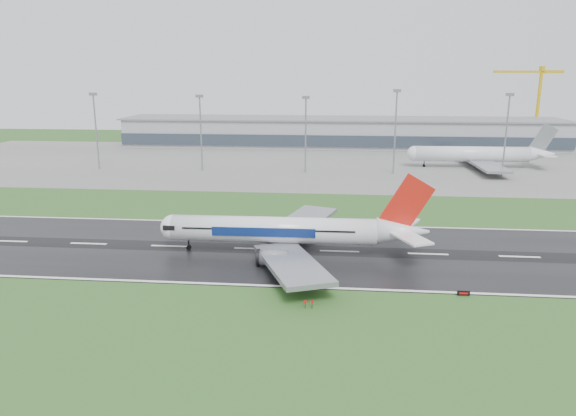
# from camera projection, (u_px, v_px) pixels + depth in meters

# --- Properties ---
(ground) EXTENTS (520.00, 520.00, 0.00)m
(ground) POSITION_uv_depth(u_px,v_px,m) (339.00, 252.00, 121.40)
(ground) COLOR #26501D
(ground) RESTS_ON ground
(runway) EXTENTS (400.00, 45.00, 0.10)m
(runway) POSITION_uv_depth(u_px,v_px,m) (339.00, 251.00, 121.38)
(runway) COLOR black
(runway) RESTS_ON ground
(apron) EXTENTS (400.00, 130.00, 0.08)m
(apron) POSITION_uv_depth(u_px,v_px,m) (340.00, 163.00, 242.01)
(apron) COLOR slate
(apron) RESTS_ON ground
(terminal) EXTENTS (240.00, 36.00, 15.00)m
(terminal) POSITION_uv_depth(u_px,v_px,m) (340.00, 133.00, 298.08)
(terminal) COLOR gray
(terminal) RESTS_ON ground
(main_airliner) EXTENTS (61.28, 58.42, 17.91)m
(main_airliner) POSITION_uv_depth(u_px,v_px,m) (292.00, 215.00, 118.28)
(main_airliner) COLOR silver
(main_airliner) RESTS_ON runway
(parked_airliner) EXTENTS (65.65, 61.37, 18.75)m
(parked_airliner) POSITION_uv_depth(u_px,v_px,m) (478.00, 146.00, 228.26)
(parked_airliner) COLOR silver
(parked_airliner) RESTS_ON apron
(tower_crane) EXTENTS (42.75, 16.80, 43.86)m
(tower_crane) POSITION_uv_depth(u_px,v_px,m) (538.00, 106.00, 298.83)
(tower_crane) COLOR gold
(tower_crane) RESTS_ON ground
(runway_sign) EXTENTS (2.27, 0.96, 1.04)m
(runway_sign) POSITION_uv_depth(u_px,v_px,m) (463.00, 293.00, 96.92)
(runway_sign) COLOR black
(runway_sign) RESTS_ON ground
(floodmast_0) EXTENTS (0.64, 0.64, 30.92)m
(floodmast_0) POSITION_uv_depth(u_px,v_px,m) (96.00, 133.00, 223.51)
(floodmast_0) COLOR gray
(floodmast_0) RESTS_ON ground
(floodmast_1) EXTENTS (0.64, 0.64, 30.28)m
(floodmast_1) POSITION_uv_depth(u_px,v_px,m) (201.00, 135.00, 219.46)
(floodmast_1) COLOR gray
(floodmast_1) RESTS_ON ground
(floodmast_2) EXTENTS (0.64, 0.64, 29.94)m
(floodmast_2) POSITION_uv_depth(u_px,v_px,m) (306.00, 136.00, 215.52)
(floodmast_2) COLOR gray
(floodmast_2) RESTS_ON ground
(floodmast_3) EXTENTS (0.64, 0.64, 32.65)m
(floodmast_3) POSITION_uv_depth(u_px,v_px,m) (395.00, 134.00, 211.89)
(floodmast_3) COLOR gray
(floodmast_3) RESTS_ON ground
(floodmast_4) EXTENTS (0.64, 0.64, 31.34)m
(floodmast_4) POSITION_uv_depth(u_px,v_px,m) (506.00, 137.00, 208.11)
(floodmast_4) COLOR gray
(floodmast_4) RESTS_ON ground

